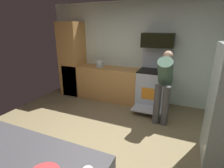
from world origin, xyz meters
The scene contains 8 objects.
ground_plane centered at (0.00, 0.00, -0.01)m, with size 5.20×4.80×0.02m, color olive.
wall_back centered at (0.00, 2.34, 1.30)m, with size 5.20×0.12×2.60m, color silver.
lower_cabinet_run centered at (-0.90, 1.98, 0.45)m, with size 2.40×0.60×0.90m, color #BF8747.
cabinet_column centered at (-1.90, 1.98, 1.05)m, with size 0.60×0.60×2.10m, color #BF8747.
oven_range centered at (0.52, 1.96, 0.51)m, with size 0.76×1.04×1.50m.
microwave centered at (0.52, 2.06, 1.66)m, with size 0.74×0.38×0.33m, color black.
person_cook centered at (0.84, 1.29, 0.88)m, with size 0.31×0.61×1.49m.
stock_pot centered at (-1.01, 1.98, 0.99)m, with size 0.22×0.22×0.18m, color #B3C0C0.
Camera 1 is at (1.21, -2.25, 1.97)m, focal length 27.93 mm.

